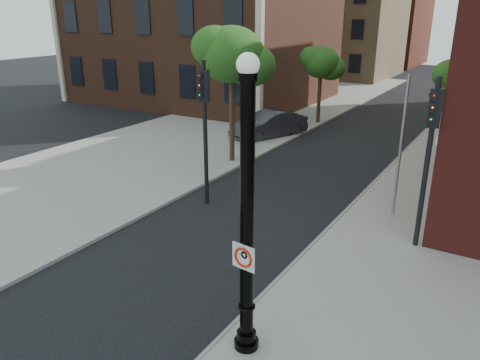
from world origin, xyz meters
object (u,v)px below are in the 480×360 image
Objects in this scene: traffic_signal_left at (204,110)px; traffic_signal_right at (430,137)px; parked_car at (269,124)px; no_parking_sign at (244,257)px; lamppost at (247,230)px.

traffic_signal_right is (7.64, 0.43, -0.05)m from traffic_signal_left.
traffic_signal_right reaches higher than parked_car.
parked_car is at bearing 123.24° from no_parking_sign.
lamppost is 1.36× the size of parked_car.
no_parking_sign is at bearing -65.02° from traffic_signal_left.
lamppost is at bearing -39.68° from parked_car.
no_parking_sign is 0.10× the size of traffic_signal_right.
traffic_signal_right is (10.26, -9.49, 2.80)m from parked_car.
parked_car is 10.65m from traffic_signal_left.
traffic_signal_left reaches higher than traffic_signal_right.
traffic_signal_left reaches higher than parked_car.
lamppost is at bearing -64.41° from traffic_signal_left.
traffic_signal_right is at bearing 72.78° from lamppost.
no_parking_sign is at bearing -122.98° from traffic_signal_right.
lamppost reaches higher than traffic_signal_left.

